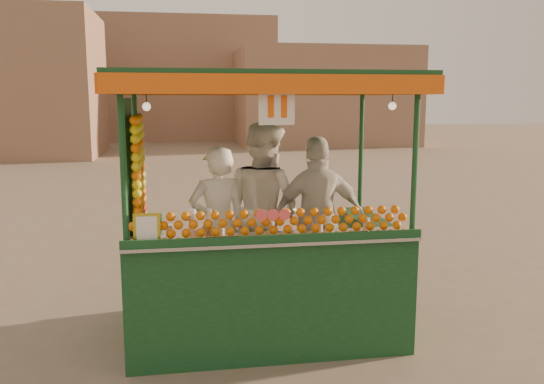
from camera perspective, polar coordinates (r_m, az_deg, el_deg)
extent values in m
plane|color=#6B594C|center=(6.24, -2.60, -13.70)|extent=(90.00, 90.00, 0.00)
cube|color=#8E6951|center=(30.67, 5.15, 9.53)|extent=(9.00, 6.00, 5.00)
cube|color=#8E6951|center=(35.74, -11.75, 10.96)|extent=(14.00, 7.00, 7.00)
cube|color=#0F3917|center=(6.18, -0.95, -12.37)|extent=(2.72, 1.67, 0.31)
cylinder|color=black|center=(6.11, -9.92, -12.46)|extent=(0.38, 0.10, 0.38)
cylinder|color=black|center=(6.36, 7.63, -11.49)|extent=(0.38, 0.10, 0.38)
cube|color=#0F3917|center=(5.35, 0.12, -9.33)|extent=(2.72, 0.31, 0.84)
cube|color=#0F3917|center=(6.04, -12.56, -7.35)|extent=(0.31, 1.36, 0.84)
cube|color=#0F3917|center=(6.36, 9.72, -6.39)|extent=(0.31, 1.36, 0.84)
cube|color=#B2B2B7|center=(5.25, 0.06, -4.75)|extent=(2.72, 0.48, 0.03)
cylinder|color=#0F3917|center=(4.94, -14.78, 2.48)|extent=(0.05, 0.05, 1.46)
cylinder|color=#0F3917|center=(5.37, 14.21, 3.03)|extent=(0.05, 0.05, 1.46)
cylinder|color=#0F3917|center=(6.50, -13.53, 4.13)|extent=(0.05, 0.05, 1.46)
cylinder|color=#0F3917|center=(6.82, 8.96, 4.53)|extent=(0.05, 0.05, 1.46)
cube|color=#0F3917|center=(5.74, -1.02, 11.45)|extent=(2.92, 1.88, 0.08)
cube|color=#E2570C|center=(4.81, 0.65, 10.83)|extent=(2.92, 0.04, 0.17)
cube|color=#E2570C|center=(6.66, -2.22, 10.45)|extent=(2.92, 0.04, 0.17)
cube|color=#E2570C|center=(5.71, -15.95, 10.26)|extent=(0.04, 1.88, 0.17)
cube|color=#E2570C|center=(6.12, 12.88, 10.31)|extent=(0.04, 1.88, 0.17)
cylinder|color=#F0494D|center=(5.06, 0.08, -2.32)|extent=(0.10, 0.03, 0.10)
cube|color=gold|center=(5.02, -12.50, -3.74)|extent=(0.23, 0.02, 0.29)
cube|color=white|center=(4.89, 0.47, 8.61)|extent=(0.31, 0.02, 0.31)
sphere|color=#FFE5B2|center=(4.97, -12.53, 8.40)|extent=(0.07, 0.07, 0.07)
sphere|color=#FFE5B2|center=(5.32, 12.03, 8.48)|extent=(0.07, 0.07, 0.07)
imported|color=white|center=(5.93, -5.48, -3.37)|extent=(0.65, 0.48, 1.66)
imported|color=white|center=(6.18, -0.86, -1.69)|extent=(1.13, 1.17, 1.89)
imported|color=beige|center=(6.06, 4.69, -2.63)|extent=(1.04, 0.47, 1.75)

